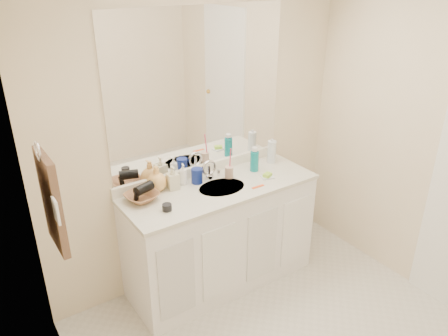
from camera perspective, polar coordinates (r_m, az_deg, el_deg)
The scene contains 25 objects.
wall_back at distance 3.40m, azimuth -3.09°, elevation 4.20°, with size 2.60×0.02×2.40m, color #F9E7C3.
wall_left at distance 1.89m, azimuth -16.88°, elevation -15.58°, with size 0.02×2.60×2.40m, color #F9E7C3.
vanity_cabinet at distance 3.54m, azimuth -0.46°, elevation -8.93°, with size 1.50×0.55×0.85m, color white.
countertop at distance 3.32m, azimuth -0.48°, elevation -2.60°, with size 1.52×0.57×0.03m, color silver.
backsplash at distance 3.49m, azimuth -2.85°, elevation -0.17°, with size 1.52×0.03×0.08m, color white.
sink_basin at distance 3.30m, azimuth -0.29°, elevation -2.69°, with size 0.37×0.37×0.02m, color #B5B19F.
faucet at distance 3.41m, azimuth -1.98°, elevation -0.53°, with size 0.02×0.02×0.11m, color silver.
mirror at distance 3.28m, azimuth -3.17°, elevation 10.06°, with size 1.48×0.01×1.20m, color white.
blue_mug at distance 3.34m, azimuth -3.56°, elevation -1.02°, with size 0.09×0.09×0.12m, color navy.
tan_cup at distance 3.43m, azimuth 0.66°, elevation -0.54°, with size 0.07×0.07×0.09m, color #D0AC92.
toothbrush at distance 3.39m, azimuth 0.81°, elevation 1.09°, with size 0.01×0.01×0.20m, color #EF3F67.
mouthwash_bottle at distance 3.54m, azimuth 4.00°, elevation 0.89°, with size 0.07×0.07×0.16m, color #0B8089.
clear_pump_bottle at distance 3.70m, azimuth 6.24°, elevation 2.12°, with size 0.07×0.07×0.19m, color white.
soap_dish at distance 3.46m, azimuth 5.68°, elevation -1.18°, with size 0.10×0.08×0.01m, color white.
green_soap at distance 3.45m, azimuth 5.69°, elevation -0.90°, with size 0.07×0.05×0.02m, color #A0DC35.
orange_comb at distance 3.31m, azimuth 4.46°, elevation -2.44°, with size 0.11×0.02×0.00m, color #FF531A.
dark_jar at distance 3.01m, azimuth -7.46°, elevation -5.11°, with size 0.07×0.07×0.05m, color black.
soap_bottle_white at distance 3.32m, azimuth -5.36°, elevation -0.79°, with size 0.06×0.06×0.17m, color white.
soap_bottle_cream at distance 3.26m, azimuth -6.70°, elevation -1.25°, with size 0.08×0.08×0.18m, color beige.
soap_bottle_yellow at distance 3.25m, azimuth -8.80°, elevation -1.36°, with size 0.15×0.15×0.19m, color #EEB15C.
wicker_basket at distance 3.16m, azimuth -10.67°, elevation -3.72°, with size 0.23×0.23×0.06m, color #915D3A.
hair_dryer at distance 3.14m, azimuth -10.42°, elevation -2.63°, with size 0.07×0.07×0.14m, color black.
towel_ring at distance 2.39m, azimuth -23.17°, elevation 2.06°, with size 0.11×0.11×0.01m, color silver.
hand_towel at distance 2.51m, azimuth -21.59°, elevation -4.15°, with size 0.04×0.32×0.55m, color #4B3628.
switch_plate at distance 2.31m, azimuth -21.09°, elevation -5.24°, with size 0.01×0.09×0.13m, color white.
Camera 1 is at (-1.63, -1.43, 2.39)m, focal length 35.00 mm.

